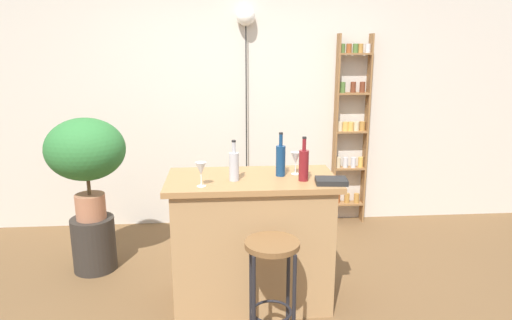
{
  "coord_description": "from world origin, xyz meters",
  "views": [
    {
      "loc": [
        -0.21,
        -2.75,
        1.83
      ],
      "look_at": [
        0.05,
        0.55,
        1.02
      ],
      "focal_mm": 31.6,
      "sensor_mm": 36.0,
      "label": 1
    }
  ],
  "objects_px": {
    "wine_glass_center": "(201,169)",
    "cookbook": "(331,181)",
    "bottle_soda_blue": "(234,165)",
    "plant_stool": "(94,244)",
    "wine_glass_left": "(296,158)",
    "bottle_wine_red": "(304,164)",
    "bar_stool": "(272,269)",
    "spice_shelf": "(351,129)",
    "pendant_globe_light": "(246,22)",
    "bottle_spirits_clear": "(281,160)",
    "potted_plant": "(86,153)"
  },
  "relations": [
    {
      "from": "bar_stool",
      "to": "spice_shelf",
      "type": "relative_size",
      "value": 0.35
    },
    {
      "from": "bottle_wine_red",
      "to": "pendant_globe_light",
      "type": "bearing_deg",
      "value": 100.28
    },
    {
      "from": "bar_stool",
      "to": "bottle_spirits_clear",
      "type": "height_order",
      "value": "bottle_spirits_clear"
    },
    {
      "from": "plant_stool",
      "to": "wine_glass_center",
      "type": "xyz_separation_m",
      "value": [
        0.96,
        -0.77,
        0.84
      ]
    },
    {
      "from": "bottle_soda_blue",
      "to": "plant_stool",
      "type": "bearing_deg",
      "value": 151.1
    },
    {
      "from": "bottle_soda_blue",
      "to": "bottle_spirits_clear",
      "type": "xyz_separation_m",
      "value": [
        0.33,
        0.09,
        0.01
      ]
    },
    {
      "from": "spice_shelf",
      "to": "pendant_globe_light",
      "type": "distance_m",
      "value": 1.54
    },
    {
      "from": "plant_stool",
      "to": "bar_stool",
      "type": "bearing_deg",
      "value": -38.87
    },
    {
      "from": "spice_shelf",
      "to": "potted_plant",
      "type": "distance_m",
      "value": 2.62
    },
    {
      "from": "spice_shelf",
      "to": "bottle_soda_blue",
      "type": "bearing_deg",
      "value": -128.87
    },
    {
      "from": "bottle_soda_blue",
      "to": "pendant_globe_light",
      "type": "relative_size",
      "value": 0.13
    },
    {
      "from": "spice_shelf",
      "to": "bottle_soda_blue",
      "type": "height_order",
      "value": "spice_shelf"
    },
    {
      "from": "plant_stool",
      "to": "wine_glass_left",
      "type": "height_order",
      "value": "wine_glass_left"
    },
    {
      "from": "bottle_soda_blue",
      "to": "cookbook",
      "type": "relative_size",
      "value": 1.35
    },
    {
      "from": "pendant_globe_light",
      "to": "spice_shelf",
      "type": "bearing_deg",
      "value": -1.19
    },
    {
      "from": "wine_glass_left",
      "to": "pendant_globe_light",
      "type": "height_order",
      "value": "pendant_globe_light"
    },
    {
      "from": "pendant_globe_light",
      "to": "wine_glass_center",
      "type": "bearing_deg",
      "value": -102.96
    },
    {
      "from": "wine_glass_center",
      "to": "cookbook",
      "type": "height_order",
      "value": "wine_glass_center"
    },
    {
      "from": "spice_shelf",
      "to": "wine_glass_left",
      "type": "bearing_deg",
      "value": -119.61
    },
    {
      "from": "potted_plant",
      "to": "bottle_spirits_clear",
      "type": "relative_size",
      "value": 2.69
    },
    {
      "from": "wine_glass_left",
      "to": "bottle_wine_red",
      "type": "bearing_deg",
      "value": -79.95
    },
    {
      "from": "potted_plant",
      "to": "bottle_soda_blue",
      "type": "relative_size",
      "value": 2.99
    },
    {
      "from": "bottle_spirits_clear",
      "to": "pendant_globe_light",
      "type": "height_order",
      "value": "pendant_globe_light"
    },
    {
      "from": "potted_plant",
      "to": "cookbook",
      "type": "xyz_separation_m",
      "value": [
        1.83,
        -0.78,
        -0.05
      ]
    },
    {
      "from": "bar_stool",
      "to": "cookbook",
      "type": "height_order",
      "value": "cookbook"
    },
    {
      "from": "bar_stool",
      "to": "bottle_wine_red",
      "type": "bearing_deg",
      "value": 58.63
    },
    {
      "from": "bar_stool",
      "to": "wine_glass_center",
      "type": "bearing_deg",
      "value": 141.29
    },
    {
      "from": "bottle_soda_blue",
      "to": "bottle_wine_red",
      "type": "relative_size",
      "value": 0.92
    },
    {
      "from": "bottle_wine_red",
      "to": "wine_glass_left",
      "type": "relative_size",
      "value": 1.87
    },
    {
      "from": "bar_stool",
      "to": "spice_shelf",
      "type": "distance_m",
      "value": 2.37
    },
    {
      "from": "plant_stool",
      "to": "potted_plant",
      "type": "distance_m",
      "value": 0.79
    },
    {
      "from": "spice_shelf",
      "to": "bottle_spirits_clear",
      "type": "distance_m",
      "value": 1.76
    },
    {
      "from": "plant_stool",
      "to": "bottle_soda_blue",
      "type": "xyz_separation_m",
      "value": [
        1.18,
        -0.65,
        0.83
      ]
    },
    {
      "from": "bottle_wine_red",
      "to": "wine_glass_left",
      "type": "height_order",
      "value": "bottle_wine_red"
    },
    {
      "from": "bottle_wine_red",
      "to": "cookbook",
      "type": "xyz_separation_m",
      "value": [
        0.17,
        -0.09,
        -0.1
      ]
    },
    {
      "from": "bottle_soda_blue",
      "to": "cookbook",
      "type": "bearing_deg",
      "value": -10.97
    },
    {
      "from": "bottle_wine_red",
      "to": "bar_stool",
      "type": "bearing_deg",
      "value": -121.37
    },
    {
      "from": "wine_glass_left",
      "to": "bottle_soda_blue",
      "type": "bearing_deg",
      "value": -164.36
    },
    {
      "from": "bottle_soda_blue",
      "to": "wine_glass_left",
      "type": "relative_size",
      "value": 1.72
    },
    {
      "from": "plant_stool",
      "to": "bottle_wine_red",
      "type": "height_order",
      "value": "bottle_wine_red"
    },
    {
      "from": "plant_stool",
      "to": "cookbook",
      "type": "xyz_separation_m",
      "value": [
        1.83,
        -0.78,
        0.74
      ]
    },
    {
      "from": "bottle_spirits_clear",
      "to": "pendant_globe_light",
      "type": "distance_m",
      "value": 1.83
    },
    {
      "from": "cookbook",
      "to": "pendant_globe_light",
      "type": "relative_size",
      "value": 0.09
    },
    {
      "from": "plant_stool",
      "to": "wine_glass_left",
      "type": "distance_m",
      "value": 1.9
    },
    {
      "from": "plant_stool",
      "to": "cookbook",
      "type": "height_order",
      "value": "cookbook"
    },
    {
      "from": "plant_stool",
      "to": "bottle_spirits_clear",
      "type": "relative_size",
      "value": 1.47
    },
    {
      "from": "wine_glass_left",
      "to": "wine_glass_center",
      "type": "bearing_deg",
      "value": -159.54
    },
    {
      "from": "bottle_wine_red",
      "to": "bottle_soda_blue",
      "type": "bearing_deg",
      "value": 175.25
    },
    {
      "from": "wine_glass_center",
      "to": "cookbook",
      "type": "xyz_separation_m",
      "value": [
        0.87,
        -0.0,
        -0.1
      ]
    },
    {
      "from": "potted_plant",
      "to": "cookbook",
      "type": "height_order",
      "value": "potted_plant"
    }
  ]
}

